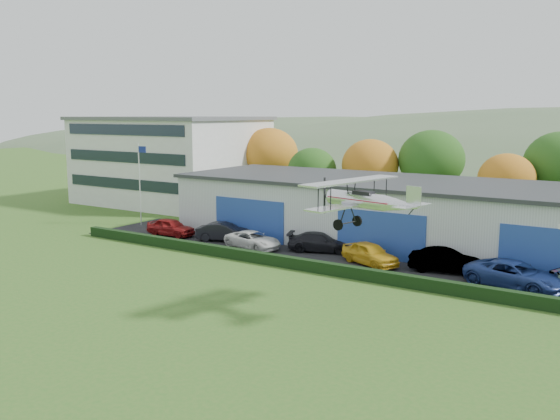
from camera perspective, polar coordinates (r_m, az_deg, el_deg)
The scene contains 16 objects.
ground at distance 30.47m, azimuth -16.89°, elevation -11.81°, with size 300.00×300.00×0.00m, color #31641F.
apron at distance 44.80m, azimuth 6.73°, elevation -4.63°, with size 48.00×9.00×0.05m, color black.
hedge at distance 40.57m, azimuth 3.74°, elevation -5.52°, with size 46.00×0.60×0.80m, color black.
hangar at distance 49.80m, azimuth 12.41°, elevation -0.28°, with size 40.60×12.60×5.30m.
office_block at distance 73.16m, azimuth -10.46°, elevation 4.81°, with size 20.60×15.60×10.40m.
flagpole at distance 58.30m, azimuth -13.37°, elevation 3.17°, with size 1.05×0.10×8.00m.
tree_belt at distance 62.64m, azimuth 13.01°, elevation 4.35°, with size 75.70×13.22×10.12m.
distant_hills at distance 162.06m, azimuth 23.07°, elevation 0.12°, with size 430.00×196.00×56.00m.
car_0 at distance 53.13m, azimuth -10.51°, elevation -1.63°, with size 1.82×4.53×1.54m, color maroon.
car_1 at distance 50.32m, azimuth -5.40°, elevation -2.12°, with size 1.65×4.74×1.56m, color black.
car_2 at distance 47.48m, azimuth -2.65°, elevation -2.90°, with size 2.26×4.89×1.36m, color silver.
car_3 at distance 46.41m, azimuth 3.94°, elevation -3.11°, with size 2.10×5.16×1.50m, color black.
car_4 at distance 42.83m, azimuth 8.70°, elevation -4.18°, with size 1.90×4.72×1.61m, color gold.
car_5 at distance 41.87m, azimuth 15.75°, elevation -4.74°, with size 1.71×4.90×1.61m, color gray.
car_6 at distance 39.53m, azimuth 21.77°, elevation -5.84°, with size 2.79×6.04×1.68m, color navy.
biplane at distance 31.30m, azimuth 8.18°, elevation 1.06°, with size 6.25×7.12×2.65m.
Camera 1 is at (21.99, -18.12, 10.78)m, focal length 37.82 mm.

